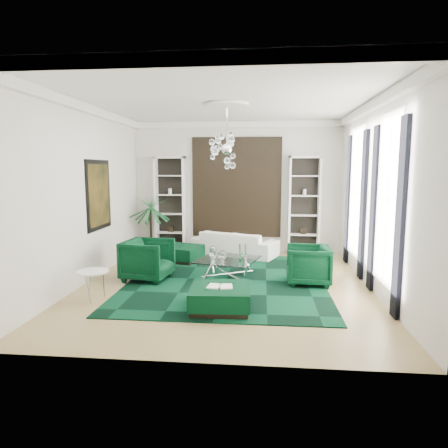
# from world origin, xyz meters

# --- Properties ---
(floor) EXTENTS (6.00, 7.00, 0.02)m
(floor) POSITION_xyz_m (0.00, 0.00, -0.01)
(floor) COLOR tan
(floor) RESTS_ON ground
(ceiling) EXTENTS (6.00, 7.00, 0.02)m
(ceiling) POSITION_xyz_m (0.00, 0.00, 3.81)
(ceiling) COLOR white
(ceiling) RESTS_ON ground
(wall_back) EXTENTS (6.00, 0.02, 3.80)m
(wall_back) POSITION_xyz_m (0.00, 3.51, 1.90)
(wall_back) COLOR silver
(wall_back) RESTS_ON ground
(wall_front) EXTENTS (6.00, 0.02, 3.80)m
(wall_front) POSITION_xyz_m (0.00, -3.51, 1.90)
(wall_front) COLOR silver
(wall_front) RESTS_ON ground
(wall_left) EXTENTS (0.02, 7.00, 3.80)m
(wall_left) POSITION_xyz_m (-3.01, 0.00, 1.90)
(wall_left) COLOR silver
(wall_left) RESTS_ON ground
(wall_right) EXTENTS (0.02, 7.00, 3.80)m
(wall_right) POSITION_xyz_m (3.01, 0.00, 1.90)
(wall_right) COLOR silver
(wall_right) RESTS_ON ground
(crown_molding) EXTENTS (6.00, 7.00, 0.18)m
(crown_molding) POSITION_xyz_m (0.00, 0.00, 3.70)
(crown_molding) COLOR white
(crown_molding) RESTS_ON ceiling
(ceiling_medallion) EXTENTS (0.90, 0.90, 0.05)m
(ceiling_medallion) POSITION_xyz_m (0.00, 0.30, 3.77)
(ceiling_medallion) COLOR white
(ceiling_medallion) RESTS_ON ceiling
(tapestry) EXTENTS (2.50, 0.06, 2.80)m
(tapestry) POSITION_xyz_m (0.00, 3.46, 1.90)
(tapestry) COLOR black
(tapestry) RESTS_ON wall_back
(shelving_left) EXTENTS (0.90, 0.38, 2.80)m
(shelving_left) POSITION_xyz_m (-1.95, 3.31, 1.40)
(shelving_left) COLOR white
(shelving_left) RESTS_ON floor
(shelving_right) EXTENTS (0.90, 0.38, 2.80)m
(shelving_right) POSITION_xyz_m (1.95, 3.31, 1.40)
(shelving_right) COLOR white
(shelving_right) RESTS_ON floor
(painting) EXTENTS (0.04, 1.30, 1.60)m
(painting) POSITION_xyz_m (-2.97, 0.60, 1.85)
(painting) COLOR black
(painting) RESTS_ON wall_left
(window_near) EXTENTS (0.03, 1.10, 2.90)m
(window_near) POSITION_xyz_m (2.99, -0.90, 1.90)
(window_near) COLOR white
(window_near) RESTS_ON wall_right
(curtain_near_a) EXTENTS (0.07, 0.30, 3.25)m
(curtain_near_a) POSITION_xyz_m (2.96, -1.68, 1.65)
(curtain_near_a) COLOR black
(curtain_near_a) RESTS_ON floor
(curtain_near_b) EXTENTS (0.07, 0.30, 3.25)m
(curtain_near_b) POSITION_xyz_m (2.96, -0.12, 1.65)
(curtain_near_b) COLOR black
(curtain_near_b) RESTS_ON floor
(window_far) EXTENTS (0.03, 1.10, 2.90)m
(window_far) POSITION_xyz_m (2.99, 1.50, 1.90)
(window_far) COLOR white
(window_far) RESTS_ON wall_right
(curtain_far_a) EXTENTS (0.07, 0.30, 3.25)m
(curtain_far_a) POSITION_xyz_m (2.96, 0.72, 1.65)
(curtain_far_a) COLOR black
(curtain_far_a) RESTS_ON floor
(curtain_far_b) EXTENTS (0.07, 0.30, 3.25)m
(curtain_far_b) POSITION_xyz_m (2.96, 2.28, 1.65)
(curtain_far_b) COLOR black
(curtain_far_b) RESTS_ON floor
(rug) EXTENTS (4.20, 5.00, 0.02)m
(rug) POSITION_xyz_m (0.00, 0.30, 0.01)
(rug) COLOR black
(rug) RESTS_ON floor
(sofa) EXTENTS (2.53, 1.71, 0.69)m
(sofa) POSITION_xyz_m (0.00, 2.85, 0.34)
(sofa) COLOR white
(sofa) RESTS_ON floor
(armchair_left) EXTENTS (1.12, 1.09, 0.90)m
(armchair_left) POSITION_xyz_m (-1.75, 0.20, 0.45)
(armchair_left) COLOR black
(armchair_left) RESTS_ON floor
(armchair_right) EXTENTS (0.94, 0.92, 0.83)m
(armchair_right) POSITION_xyz_m (1.75, 0.20, 0.42)
(armchair_right) COLOR black
(armchair_right) RESTS_ON floor
(coffee_table) EXTENTS (1.51, 1.51, 0.43)m
(coffee_table) POSITION_xyz_m (0.00, 0.55, 0.21)
(coffee_table) COLOR white
(coffee_table) RESTS_ON floor
(ottoman_side) EXTENTS (1.15, 1.15, 0.41)m
(ottoman_side) POSITION_xyz_m (-1.35, 2.00, 0.21)
(ottoman_side) COLOR black
(ottoman_side) RESTS_ON floor
(ottoman_front) EXTENTS (1.08, 1.08, 0.41)m
(ottoman_front) POSITION_xyz_m (0.05, -1.55, 0.21)
(ottoman_front) COLOR black
(ottoman_front) RESTS_ON floor
(book) EXTENTS (0.45, 0.30, 0.03)m
(book) POSITION_xyz_m (0.05, -1.55, 0.43)
(book) COLOR white
(book) RESTS_ON ottoman_front
(side_table) EXTENTS (0.73, 0.73, 0.56)m
(side_table) POSITION_xyz_m (-2.35, -1.30, 0.28)
(side_table) COLOR white
(side_table) RESTS_ON floor
(palm) EXTENTS (1.68, 1.68, 2.19)m
(palm) POSITION_xyz_m (-2.45, 2.95, 1.10)
(palm) COLOR #1A5F2F
(palm) RESTS_ON floor
(chandelier) EXTENTS (1.13, 1.13, 0.81)m
(chandelier) POSITION_xyz_m (0.00, 0.30, 2.85)
(chandelier) COLOR white
(chandelier) RESTS_ON ceiling
(table_plant) EXTENTS (0.15, 0.14, 0.21)m
(table_plant) POSITION_xyz_m (0.31, 0.29, 0.53)
(table_plant) COLOR #1A5F2F
(table_plant) RESTS_ON coffee_table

